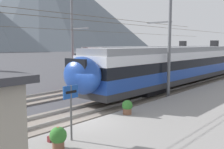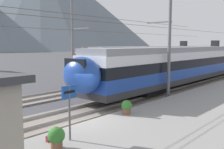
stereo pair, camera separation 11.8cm
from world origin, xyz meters
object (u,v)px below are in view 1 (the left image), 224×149
potted_plant_platform_edge (127,106)px  potted_plant_by_shelter (58,136)px  train_far_track (165,59)px  catenary_mast_far_side (73,43)px  train_near_platform (195,62)px  catenary_mast_mid (168,48)px  platform_sign (71,100)px  handbag_near_sign (52,138)px

potted_plant_platform_edge → potted_plant_by_shelter: 5.37m
train_far_track → catenary_mast_far_side: size_ratio=0.64×
train_near_platform → catenary_mast_mid: (-8.85, -1.68, 1.63)m
platform_sign → handbag_near_sign: size_ratio=6.05×
potted_plant_by_shelter → train_far_track: bearing=21.3°
catenary_mast_far_side → train_near_platform: bearing=-35.5°
catenary_mast_far_side → platform_sign: 14.72m
platform_sign → potted_plant_by_shelter: bearing=-161.3°
catenary_mast_mid → potted_plant_by_shelter: catenary_mast_mid is taller
platform_sign → potted_plant_platform_edge: platform_sign is taller
train_far_track → catenary_mast_far_side: 13.94m
train_near_platform → train_far_track: (3.34, 5.41, -0.00)m
platform_sign → potted_plant_platform_edge: size_ratio=2.83×
catenary_mast_far_side → potted_plant_by_shelter: size_ratio=56.50×
potted_plant_by_shelter → potted_plant_platform_edge: bearing=10.4°
catenary_mast_far_side → handbag_near_sign: 15.06m
handbag_near_sign → catenary_mast_mid: bearing=7.5°
catenary_mast_mid → potted_plant_by_shelter: (-11.80, -2.28, -3.04)m
catenary_mast_far_side → handbag_near_sign: size_ratio=126.71×
train_near_platform → platform_sign: 20.14m
catenary_mast_far_side → platform_sign: size_ratio=20.95×
train_far_track → potted_plant_by_shelter: (-23.99, -9.36, -1.41)m
potted_plant_platform_edge → potted_plant_by_shelter: (-5.28, -0.97, 0.03)m
potted_plant_by_shelter → catenary_mast_mid: bearing=10.9°
platform_sign → train_near_platform: bearing=10.5°
train_far_track → potted_plant_by_shelter: 25.79m
train_far_track → potted_plant_platform_edge: (-18.71, -8.39, -1.44)m
catenary_mast_far_side → potted_plant_by_shelter: catenary_mast_far_side is taller
train_near_platform → potted_plant_platform_edge: train_near_platform is taller
train_near_platform → handbag_near_sign: bearing=-171.1°
train_far_track → catenary_mast_far_side: catenary_mast_far_side is taller
catenary_mast_far_side → potted_plant_by_shelter: 15.70m
train_near_platform → potted_plant_platform_edge: bearing=-169.0°
train_near_platform → catenary_mast_mid: 9.16m
potted_plant_platform_edge → handbag_near_sign: bearing=-177.6°
potted_plant_by_shelter → train_near_platform: bearing=10.8°
catenary_mast_mid → catenary_mast_far_side: size_ratio=1.00×
catenary_mast_mid → catenary_mast_far_side: (-1.46, 9.04, 0.37)m
train_near_platform → potted_plant_by_shelter: (-20.65, -3.96, -1.41)m
train_near_platform → potted_plant_by_shelter: 21.07m
train_far_track → potted_plant_by_shelter: bearing=-158.7°
catenary_mast_mid → catenary_mast_far_side: catenary_mast_far_side is taller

